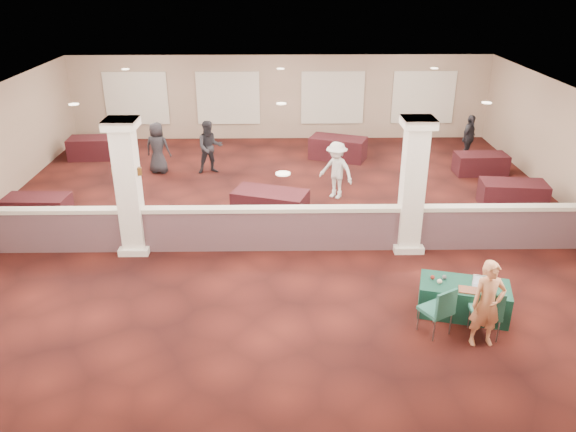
{
  "coord_description": "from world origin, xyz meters",
  "views": [
    {
      "loc": [
        -0.06,
        -13.49,
        6.24
      ],
      "look_at": [
        0.13,
        -2.0,
        1.09
      ],
      "focal_mm": 35.0,
      "sensor_mm": 36.0,
      "label": 1
    }
  ],
  "objects_px": {
    "far_table_front_right": "(513,194)",
    "attendee_d": "(158,148)",
    "far_table_front_left": "(38,208)",
    "far_table_front_center": "(270,205)",
    "woman": "(487,304)",
    "near_table": "(463,299)",
    "attendee_b": "(336,170)",
    "far_table_back_left": "(96,148)",
    "conf_chair_main": "(487,311)",
    "attendee_a": "(210,147)",
    "attendee_c": "(469,138)",
    "conf_chair_side": "(440,308)",
    "far_table_back_center": "(338,148)",
    "far_table_back_right": "(481,164)"
  },
  "relations": [
    {
      "from": "conf_chair_side",
      "to": "far_table_back_center",
      "type": "xyz_separation_m",
      "value": [
        -0.83,
        10.35,
        -0.2
      ]
    },
    {
      "from": "far_table_front_right",
      "to": "attendee_d",
      "type": "bearing_deg",
      "value": 163.97
    },
    {
      "from": "far_table_front_left",
      "to": "far_table_front_center",
      "type": "height_order",
      "value": "far_table_front_center"
    },
    {
      "from": "near_table",
      "to": "far_table_front_left",
      "type": "relative_size",
      "value": 1.01
    },
    {
      "from": "far_table_front_left",
      "to": "attendee_b",
      "type": "height_order",
      "value": "attendee_b"
    },
    {
      "from": "attendee_a",
      "to": "attendee_d",
      "type": "relative_size",
      "value": 1.03
    },
    {
      "from": "far_table_front_right",
      "to": "attendee_b",
      "type": "relative_size",
      "value": 1.06
    },
    {
      "from": "woman",
      "to": "far_table_front_right",
      "type": "xyz_separation_m",
      "value": [
        2.93,
        6.26,
        -0.47
      ]
    },
    {
      "from": "woman",
      "to": "far_table_front_left",
      "type": "bearing_deg",
      "value": 147.45
    },
    {
      "from": "conf_chair_side",
      "to": "attendee_c",
      "type": "xyz_separation_m",
      "value": [
        3.66,
        10.13,
        0.22
      ]
    },
    {
      "from": "attendee_d",
      "to": "attendee_b",
      "type": "bearing_deg",
      "value": 169.75
    },
    {
      "from": "attendee_c",
      "to": "attendee_b",
      "type": "bearing_deg",
      "value": 164.54
    },
    {
      "from": "far_table_front_left",
      "to": "far_table_front_right",
      "type": "distance_m",
      "value": 13.02
    },
    {
      "from": "far_table_back_left",
      "to": "attendee_a",
      "type": "bearing_deg",
      "value": -20.92
    },
    {
      "from": "near_table",
      "to": "far_table_back_left",
      "type": "xyz_separation_m",
      "value": [
        -10.0,
        9.87,
        0.05
      ]
    },
    {
      "from": "near_table",
      "to": "attendee_d",
      "type": "height_order",
      "value": "attendee_d"
    },
    {
      "from": "near_table",
      "to": "conf_chair_main",
      "type": "relative_size",
      "value": 1.67
    },
    {
      "from": "far_table_back_left",
      "to": "far_table_back_right",
      "type": "relative_size",
      "value": 1.12
    },
    {
      "from": "conf_chair_main",
      "to": "far_table_back_left",
      "type": "distance_m",
      "value": 14.74
    },
    {
      "from": "conf_chair_main",
      "to": "far_table_front_right",
      "type": "relative_size",
      "value": 0.57
    },
    {
      "from": "far_table_back_left",
      "to": "far_table_back_center",
      "type": "xyz_separation_m",
      "value": [
        8.5,
        -0.22,
        0.01
      ]
    },
    {
      "from": "near_table",
      "to": "woman",
      "type": "bearing_deg",
      "value": -70.83
    },
    {
      "from": "woman",
      "to": "near_table",
      "type": "bearing_deg",
      "value": 90.23
    },
    {
      "from": "conf_chair_side",
      "to": "attendee_a",
      "type": "height_order",
      "value": "attendee_a"
    },
    {
      "from": "far_table_back_left",
      "to": "far_table_back_center",
      "type": "height_order",
      "value": "far_table_back_center"
    },
    {
      "from": "woman",
      "to": "far_table_back_left",
      "type": "bearing_deg",
      "value": 129.13
    },
    {
      "from": "far_table_back_center",
      "to": "far_table_back_left",
      "type": "bearing_deg",
      "value": 178.55
    },
    {
      "from": "attendee_b",
      "to": "far_table_back_left",
      "type": "bearing_deg",
      "value": -167.89
    },
    {
      "from": "conf_chair_main",
      "to": "attendee_a",
      "type": "xyz_separation_m",
      "value": [
        -5.96,
        9.09,
        0.27
      ]
    },
    {
      "from": "woman",
      "to": "far_table_back_center",
      "type": "height_order",
      "value": "woman"
    },
    {
      "from": "near_table",
      "to": "far_table_front_right",
      "type": "bearing_deg",
      "value": 75.68
    },
    {
      "from": "attendee_c",
      "to": "far_table_front_left",
      "type": "bearing_deg",
      "value": 150.55
    },
    {
      "from": "attendee_c",
      "to": "conf_chair_main",
      "type": "bearing_deg",
      "value": -155.46
    },
    {
      "from": "attendee_c",
      "to": "attendee_d",
      "type": "xyz_separation_m",
      "value": [
        -10.49,
        -1.11,
        0.04
      ]
    },
    {
      "from": "far_table_front_center",
      "to": "far_table_front_right",
      "type": "bearing_deg",
      "value": 6.17
    },
    {
      "from": "attendee_a",
      "to": "attendee_c",
      "type": "distance_m",
      "value": 8.87
    },
    {
      "from": "conf_chair_main",
      "to": "far_table_front_center",
      "type": "bearing_deg",
      "value": 131.53
    },
    {
      "from": "far_table_front_right",
      "to": "attendee_b",
      "type": "distance_m",
      "value": 5.0
    },
    {
      "from": "far_table_front_left",
      "to": "far_table_front_right",
      "type": "height_order",
      "value": "far_table_front_right"
    },
    {
      "from": "far_table_front_right",
      "to": "far_table_back_left",
      "type": "xyz_separation_m",
      "value": [
        -13.0,
        4.57,
        0.01
      ]
    },
    {
      "from": "conf_chair_main",
      "to": "attendee_d",
      "type": "xyz_separation_m",
      "value": [
        -7.65,
        9.14,
        0.24
      ]
    },
    {
      "from": "woman",
      "to": "far_table_front_left",
      "type": "xyz_separation_m",
      "value": [
        -10.07,
        5.53,
        -0.49
      ]
    },
    {
      "from": "conf_chair_side",
      "to": "attendee_a",
      "type": "xyz_separation_m",
      "value": [
        -5.14,
        8.97,
        0.28
      ]
    },
    {
      "from": "woman",
      "to": "attendee_a",
      "type": "distance_m",
      "value": 10.94
    },
    {
      "from": "woman",
      "to": "attendee_b",
      "type": "distance_m",
      "value": 7.29
    },
    {
      "from": "far_table_front_center",
      "to": "far_table_back_center",
      "type": "distance_m",
      "value": 5.59
    },
    {
      "from": "far_table_back_right",
      "to": "attendee_c",
      "type": "xyz_separation_m",
      "value": [
        -0.01,
        1.41,
        0.47
      ]
    },
    {
      "from": "attendee_d",
      "to": "conf_chair_main",
      "type": "bearing_deg",
      "value": 141.75
    },
    {
      "from": "far_table_back_left",
      "to": "attendee_a",
      "type": "height_order",
      "value": "attendee_a"
    },
    {
      "from": "far_table_back_center",
      "to": "attendee_b",
      "type": "bearing_deg",
      "value": -96.6
    }
  ]
}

